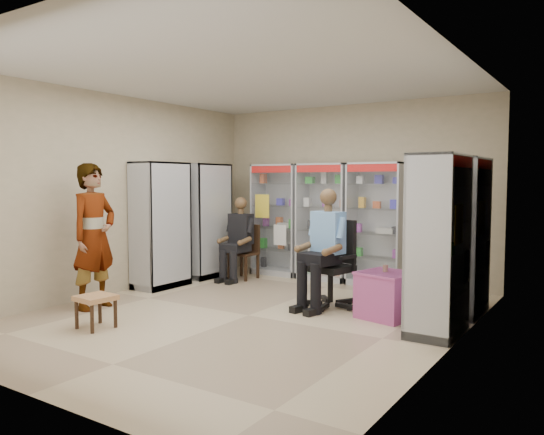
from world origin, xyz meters
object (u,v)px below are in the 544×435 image
Objects in this scene: cabinet_back_left at (278,220)px; cabinet_back_right at (377,224)px; office_chair at (331,264)px; standing_man at (94,236)px; cabinet_left_far at (206,221)px; woven_stool_b at (96,312)px; cabinet_right_near at (438,245)px; woven_stool_a at (431,299)px; pink_trunk at (387,295)px; cabinet_right_far at (463,236)px; cabinet_back_mid at (325,222)px; wooden_chair at (243,252)px; cabinet_left_near at (161,225)px; seated_shopkeeper at (329,252)px.

cabinet_back_left is 1.00× the size of cabinet_back_right.
standing_man is (-2.60, -1.80, 0.38)m from office_chair.
cabinet_left_far reaches higher than woven_stool_b.
cabinet_right_near is 1.03× the size of standing_man.
woven_stool_a is 4.51m from standing_man.
woven_stool_b is (-3.04, -2.85, 0.01)m from woven_stool_a.
cabinet_back_left is 3.46m from pink_trunk.
cabinet_right_far is at bearing 42.07° from woven_stool_b.
cabinet_back_right is 2.98m from cabinet_left_far.
cabinet_back_mid and cabinet_right_far have the same top height.
wooden_chair is 0.49× the size of standing_man.
wooden_chair is at bearing -108.90° from cabinet_back_left.
cabinet_back_mid is at bearing 79.32° from woven_stool_b.
cabinet_left_far is at bearing 108.66° from woven_stool_b.
cabinet_back_mid is 5.42× the size of woven_stool_a.
cabinet_right_far is (1.63, -1.13, 0.00)m from cabinet_back_right.
standing_man is (0.28, -2.61, -0.03)m from cabinet_left_far.
cabinet_left_far reaches higher than woven_stool_a.
wooden_chair is at bearing 152.39° from cabinet_left_near.
cabinet_back_right is at bearing 115.72° from pink_trunk.
cabinet_back_mid is 2.07m from seated_shopkeeper.
seated_shopkeeper is 3.14m from standing_man.
wooden_chair is 2.88m from standing_man.
cabinet_right_near and cabinet_left_near have the same top height.
cabinet_back_right is 2.13× the size of wooden_chair.
cabinet_left_near is 1.53m from standing_man.
woven_stool_a is at bearing 32.29° from seated_shopkeeper.
cabinet_back_right reaches higher than seated_shopkeeper.
cabinet_back_left is at bearing 72.25° from cabinet_right_far.
cabinet_left_far is at bearing -163.61° from wooden_chair.
seated_shopkeeper is 1.45m from woven_stool_a.
woven_stool_a is (1.30, -1.32, -0.82)m from cabinet_back_right.
cabinet_right_far is 1.27m from pink_trunk.
cabinet_right_near reaches higher than woven_stool_b.
cabinet_back_mid is 2.77m from cabinet_left_near.
pink_trunk is (2.81, -1.89, -0.71)m from cabinet_back_left.
standing_man is (-2.55, -3.54, -0.03)m from cabinet_back_right.
office_chair is 1.38m from woven_stool_a.
standing_man reaches higher than wooden_chair.
cabinet_right_far is 4.61m from woven_stool_b.
pink_trunk is at bearing -45.48° from cabinet_back_mid.
cabinet_left_near is at bearing 87.43° from cabinet_right_near.
office_chair is (2.20, -1.01, 0.12)m from wooden_chair.
woven_stool_b is at bearing -114.54° from office_chair.
cabinet_right_near is 1.00× the size of cabinet_left_near.
pink_trunk is (3.06, -1.16, -0.18)m from wooden_chair.
cabinet_right_near is 1.66m from seated_shopkeeper.
wooden_chair is at bearing 68.36° from cabinet_right_near.
cabinet_left_far is at bearing 176.17° from office_chair.
cabinet_left_near reaches higher than woven_stool_a.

